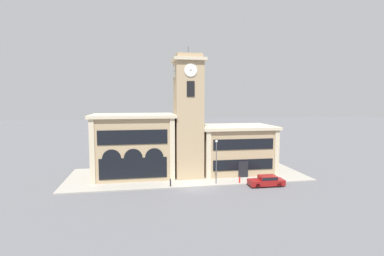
# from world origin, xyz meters

# --- Properties ---
(ground_plane) EXTENTS (300.00, 300.00, 0.00)m
(ground_plane) POSITION_xyz_m (0.00, 0.00, 0.00)
(ground_plane) COLOR #56565B
(sidewalk_kerb) EXTENTS (36.22, 13.60, 0.15)m
(sidewalk_kerb) POSITION_xyz_m (0.00, 6.80, 0.07)
(sidewalk_kerb) COLOR gray
(sidewalk_kerb) RESTS_ON ground_plane
(clock_tower) EXTENTS (4.75, 4.75, 19.68)m
(clock_tower) POSITION_xyz_m (-0.00, 5.46, 9.29)
(clock_tower) COLOR tan
(clock_tower) RESTS_ON ground_plane
(town_hall_left_wing) EXTENTS (12.49, 8.86, 9.64)m
(town_hall_left_wing) POSITION_xyz_m (-8.22, 7.48, 4.85)
(town_hall_left_wing) COLOR tan
(town_hall_left_wing) RESTS_ON ground_plane
(town_hall_right_wing) EXTENTS (12.17, 8.86, 7.66)m
(town_hall_right_wing) POSITION_xyz_m (8.06, 7.49, 3.86)
(town_hall_right_wing) COLOR tan
(town_hall_right_wing) RESTS_ON ground_plane
(parked_car_near) EXTENTS (4.89, 1.94, 1.46)m
(parked_car_near) POSITION_xyz_m (9.78, -1.16, 0.76)
(parked_car_near) COLOR maroon
(parked_car_near) RESTS_ON ground_plane
(street_lamp) EXTENTS (0.36, 0.36, 6.16)m
(street_lamp) POSITION_xyz_m (3.10, 0.62, 4.15)
(street_lamp) COLOR #4C4C51
(street_lamp) RESTS_ON sidewalk_kerb
(bollard) EXTENTS (0.18, 0.18, 1.06)m
(bollard) POSITION_xyz_m (-3.29, 0.60, 0.67)
(bollard) COLOR black
(bollard) RESTS_ON sidewalk_kerb
(fire_hydrant) EXTENTS (0.22, 0.22, 0.87)m
(fire_hydrant) POSITION_xyz_m (6.51, 0.60, 0.57)
(fire_hydrant) COLOR red
(fire_hydrant) RESTS_ON sidewalk_kerb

